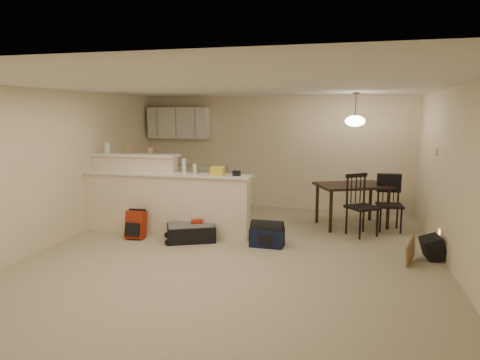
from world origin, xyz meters
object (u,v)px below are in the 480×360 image
(suitcase, at_px, (191,233))
(navy_duffel, at_px, (267,237))
(dining_table, at_px, (352,189))
(dining_chair_far, at_px, (390,204))
(dining_chair_near, at_px, (363,205))
(red_backpack, at_px, (136,225))
(black_daypack, at_px, (433,248))
(pendant_lamp, at_px, (355,120))

(suitcase, relative_size, navy_duffel, 1.47)
(dining_table, bearing_deg, dining_chair_far, -39.40)
(dining_chair_near, bearing_deg, red_backpack, 157.55)
(suitcase, bearing_deg, black_daypack, -24.77)
(dining_table, relative_size, pendant_lamp, 2.46)
(dining_chair_near, height_order, dining_chair_far, dining_chair_near)
(black_daypack, bearing_deg, red_backpack, 84.90)
(pendant_lamp, distance_m, black_daypack, 2.70)
(navy_duffel, height_order, black_daypack, black_daypack)
(suitcase, relative_size, black_daypack, 2.13)
(pendant_lamp, height_order, black_daypack, pendant_lamp)
(red_backpack, bearing_deg, dining_table, 25.64)
(navy_duffel, xyz_separation_m, black_daypack, (2.48, 0.00, 0.02))
(pendant_lamp, xyz_separation_m, black_daypack, (1.15, -1.61, -1.83))
(suitcase, distance_m, black_daypack, 3.78)
(pendant_lamp, distance_m, navy_duffel, 2.79)
(dining_chair_near, relative_size, dining_chair_far, 1.07)
(pendant_lamp, height_order, suitcase, pendant_lamp)
(dining_table, height_order, navy_duffel, dining_table)
(dining_chair_far, height_order, suitcase, dining_chair_far)
(dining_table, relative_size, navy_duffel, 2.85)
(red_backpack, bearing_deg, dining_chair_far, 19.98)
(dining_table, relative_size, red_backpack, 3.23)
(dining_table, relative_size, black_daypack, 4.13)
(navy_duffel, bearing_deg, dining_chair_far, 37.74)
(red_backpack, relative_size, black_daypack, 1.28)
(black_daypack, bearing_deg, dining_table, 29.32)
(dining_chair_far, distance_m, black_daypack, 1.55)
(dining_chair_far, height_order, red_backpack, dining_chair_far)
(pendant_lamp, bearing_deg, navy_duffel, -129.40)
(pendant_lamp, bearing_deg, suitcase, -148.42)
(pendant_lamp, xyz_separation_m, suitcase, (-2.63, -1.61, -1.86))
(pendant_lamp, relative_size, suitcase, 0.79)
(suitcase, distance_m, red_backpack, 0.97)
(dining_table, height_order, pendant_lamp, pendant_lamp)
(dining_chair_far, xyz_separation_m, black_daypack, (0.49, -1.44, -0.34))
(pendant_lamp, bearing_deg, black_daypack, -54.46)
(dining_chair_near, xyz_separation_m, dining_chair_far, (0.49, 0.43, -0.04))
(dining_table, distance_m, dining_chair_near, 0.66)
(dining_chair_near, distance_m, black_daypack, 1.45)
(pendant_lamp, height_order, navy_duffel, pendant_lamp)
(suitcase, relative_size, red_backpack, 1.66)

